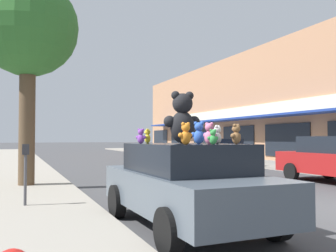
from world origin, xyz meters
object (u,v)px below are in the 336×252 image
at_px(teddy_bear_white, 217,135).
at_px(parked_car_far_right, 218,152).
at_px(teddy_bear_giant, 182,118).
at_px(teddy_bear_pink, 209,134).
at_px(parking_meter, 25,166).
at_px(street_tree, 28,30).
at_px(teddy_bear_cream, 211,137).
at_px(teddy_bear_purple, 141,136).
at_px(teddy_bear_yellow, 147,136).
at_px(teddy_bear_orange, 186,134).
at_px(teddy_bear_green, 213,137).
at_px(teddy_bear_blue, 199,133).
at_px(plush_art_car, 186,183).
at_px(teddy_bear_brown, 236,134).

relative_size(teddy_bear_white, parked_car_far_right, 0.07).
relative_size(teddy_bear_giant, teddy_bear_pink, 2.76).
bearing_deg(parking_meter, street_tree, 88.14).
height_order(teddy_bear_cream, teddy_bear_pink, teddy_bear_pink).
bearing_deg(teddy_bear_purple, teddy_bear_white, 171.11).
relative_size(teddy_bear_giant, teddy_bear_purple, 3.55).
bearing_deg(parked_car_far_right, teddy_bear_yellow, -125.63).
distance_m(teddy_bear_white, teddy_bear_orange, 0.70).
bearing_deg(teddy_bear_giant, teddy_bear_green, 91.78).
height_order(teddy_bear_blue, parked_car_far_right, teddy_bear_blue).
xyz_separation_m(plush_art_car, teddy_bear_pink, (0.08, -0.67, 0.84)).
height_order(teddy_bear_white, street_tree, street_tree).
xyz_separation_m(teddy_bear_green, teddy_bear_pink, (0.09, 0.28, 0.05)).
xyz_separation_m(parked_car_far_right, street_tree, (-9.82, -5.64, 4.02)).
relative_size(teddy_bear_brown, teddy_bear_cream, 1.35).
bearing_deg(parked_car_far_right, plush_art_car, -122.16).
bearing_deg(teddy_bear_white, parking_meter, -83.36).
bearing_deg(teddy_bear_brown, teddy_bear_orange, -25.53).
bearing_deg(teddy_bear_yellow, teddy_bear_orange, 30.85).
distance_m(plush_art_car, teddy_bear_cream, 0.89).
relative_size(teddy_bear_brown, teddy_bear_yellow, 1.15).
xyz_separation_m(teddy_bear_purple, teddy_bear_yellow, (0.27, 0.44, 0.00)).
distance_m(teddy_bear_white, street_tree, 7.97).
relative_size(teddy_bear_purple, parking_meter, 0.21).
bearing_deg(teddy_bear_white, teddy_bear_orange, -16.06).
bearing_deg(street_tree, teddy_bear_green, -71.53).
bearing_deg(plush_art_car, teddy_bear_green, -91.54).
xyz_separation_m(teddy_bear_brown, teddy_bear_pink, (-0.37, 0.18, 0.01)).
distance_m(teddy_bear_giant, teddy_bear_orange, 1.33).
relative_size(teddy_bear_green, parked_car_far_right, 0.06).
bearing_deg(teddy_bear_pink, teddy_bear_purple, 11.40).
xyz_separation_m(teddy_bear_pink, parked_car_far_right, (7.35, 12.49, -0.80)).
bearing_deg(teddy_bear_green, teddy_bear_cream, -99.98).
relative_size(parked_car_far_right, street_tree, 0.67).
bearing_deg(teddy_bear_blue, teddy_bear_yellow, -42.32).
bearing_deg(teddy_bear_white, teddy_bear_giant, -114.98).
height_order(teddy_bear_giant, teddy_bear_green, teddy_bear_giant).
relative_size(teddy_bear_white, teddy_bear_blue, 0.82).
height_order(parked_car_far_right, parking_meter, parked_car_far_right).
relative_size(teddy_bear_brown, teddy_bear_orange, 0.96).
distance_m(teddy_bear_giant, teddy_bear_white, 1.04).
bearing_deg(teddy_bear_purple, teddy_bear_cream, -170.62).
distance_m(teddy_bear_orange, teddy_bear_pink, 0.51).
xyz_separation_m(teddy_bear_blue, teddy_bear_yellow, (-0.45, 1.27, -0.04)).
relative_size(teddy_bear_giant, teddy_bear_white, 3.14).
distance_m(teddy_bear_cream, parking_meter, 4.02).
bearing_deg(teddy_bear_orange, teddy_bear_green, 152.42).
bearing_deg(teddy_bear_green, street_tree, -54.22).
distance_m(teddy_bear_blue, teddy_bear_green, 0.60).
xyz_separation_m(teddy_bear_orange, teddy_bear_pink, (0.48, 0.16, 0.01)).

